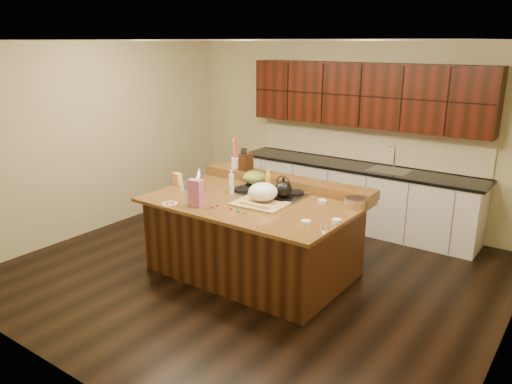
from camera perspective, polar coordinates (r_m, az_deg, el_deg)
The scene contains 32 objects.
room at distance 5.70m, azimuth -0.29°, elevation 3.25°, with size 5.52×5.02×2.72m.
island at distance 5.97m, azimuth -0.28°, elevation -5.04°, with size 2.40×1.60×0.92m.
back_ledge at distance 6.35m, azimuth 3.41°, elevation 1.21°, with size 2.40×0.30×0.12m, color black.
cooktop at distance 6.04m, azimuth 1.38°, elevation -0.02°, with size 0.92×0.52×0.05m.
back_counter at distance 7.53m, azimuth 11.60°, elevation 3.40°, with size 3.70×0.66×2.40m.
kettle at distance 5.75m, azimuth 3.13°, elevation 0.35°, with size 0.21×0.21×0.19m, color black.
green_bowl at distance 6.28m, azimuth -0.21°, elevation 1.67°, with size 0.29×0.29×0.16m, color #596E2C.
laptop at distance 6.30m, azimuth -7.16°, elevation 0.98°, with size 0.42×0.42×0.23m.
oil_bottle at distance 5.89m, azimuth 1.40°, elevation 0.74°, with size 0.07×0.07×0.27m, color #C48922.
vinegar_bottle at distance 5.99m, azimuth -2.84°, elevation 0.89°, with size 0.06×0.06×0.25m, color silver.
wooden_tray at distance 5.64m, azimuth 0.71°, elevation -0.30°, with size 0.61×0.48×0.24m.
ramekin_a at distance 5.05m, azimuth 5.74°, elevation -3.49°, with size 0.10×0.10×0.04m, color white.
ramekin_b at distance 5.12m, azimuth 9.19°, elevation -3.33°, with size 0.10×0.10×0.04m, color white.
ramekin_c at distance 5.71m, azimuth 7.58°, elevation -1.11°, with size 0.10×0.10×0.04m, color white.
strainer_bowl at distance 5.64m, azimuth 11.24°, elevation -1.28°, with size 0.24×0.24×0.09m, color #996B3F.
kitchen_timer at distance 4.95m, azimuth 7.86°, elevation -3.82°, with size 0.08×0.08×0.07m, color silver.
pink_bag at distance 5.58m, azimuth -6.90°, elevation -0.13°, with size 0.16×0.09×0.31m, color #C45C8A.
candy_plate at distance 5.74m, azimuth -9.82°, elevation -1.31°, with size 0.18×0.18×0.01m, color white.
package_box at distance 6.45m, azimuth -8.99°, elevation 1.44°, with size 0.11×0.08×0.16m, color #DB974D.
utensil_crock at distance 6.77m, azimuth -2.33°, elevation 3.34°, with size 0.12×0.12×0.14m, color white.
knife_block at distance 6.65m, azimuth -1.14°, elevation 3.47°, with size 0.11×0.18×0.22m, color black.
gumdrop_0 at distance 5.58m, azimuth -4.46°, elevation -1.58°, with size 0.02×0.02×0.02m, color red.
gumdrop_1 at distance 5.54m, azimuth -5.17°, elevation -1.76°, with size 0.02×0.02×0.02m, color #198C26.
gumdrop_2 at distance 5.60m, azimuth -5.30°, elevation -1.55°, with size 0.02×0.02×0.02m, color red.
gumdrop_3 at distance 5.37m, azimuth -2.00°, elevation -2.28°, with size 0.02×0.02×0.02m, color #198C26.
gumdrop_4 at distance 5.54m, azimuth -4.95°, elevation -1.74°, with size 0.02×0.02×0.02m, color red.
gumdrop_5 at distance 5.40m, azimuth -2.19°, elevation -2.19°, with size 0.02×0.02×0.02m, color #198C26.
gumdrop_6 at distance 5.47m, azimuth -2.81°, elevation -1.93°, with size 0.02×0.02×0.02m, color red.
gumdrop_7 at distance 5.34m, azimuth -1.32°, elevation -2.38°, with size 0.02×0.02×0.02m, color #198C26.
gumdrop_8 at distance 5.51m, azimuth -5.52°, elevation -1.85°, with size 0.02×0.02×0.02m, color red.
gumdrop_9 at distance 5.47m, azimuth -2.18°, elevation -1.95°, with size 0.02×0.02×0.02m, color #198C26.
gumdrop_10 at distance 5.50m, azimuth -2.93°, elevation -1.85°, with size 0.02×0.02×0.02m, color red.
Camera 1 is at (3.24, -4.49, 2.69)m, focal length 35.00 mm.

